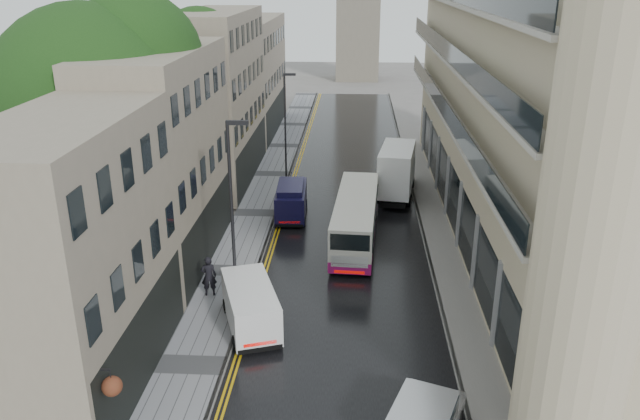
# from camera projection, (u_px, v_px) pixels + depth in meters

# --- Properties ---
(road) EXTENTS (9.00, 85.00, 0.02)m
(road) POSITION_uv_depth(u_px,v_px,m) (347.00, 216.00, 39.77)
(road) COLOR black
(road) RESTS_ON ground
(left_sidewalk) EXTENTS (2.70, 85.00, 0.12)m
(left_sidewalk) POSITION_uv_depth(u_px,v_px,m) (256.00, 213.00, 40.07)
(left_sidewalk) COLOR gray
(left_sidewalk) RESTS_ON ground
(right_sidewalk) EXTENTS (1.80, 85.00, 0.12)m
(right_sidewalk) POSITION_uv_depth(u_px,v_px,m) (432.00, 217.00, 39.47)
(right_sidewalk) COLOR slate
(right_sidewalk) RESTS_ON ground
(old_shop_row) EXTENTS (4.50, 56.00, 12.00)m
(old_shop_row) POSITION_uv_depth(u_px,v_px,m) (204.00, 113.00, 40.47)
(old_shop_row) COLOR gray
(old_shop_row) RESTS_ON ground
(modern_block) EXTENTS (8.00, 40.00, 14.00)m
(modern_block) POSITION_uv_depth(u_px,v_px,m) (530.00, 115.00, 35.32)
(modern_block) COLOR #BCA88B
(modern_block) RESTS_ON ground
(tree_near) EXTENTS (10.56, 10.56, 13.89)m
(tree_near) POSITION_uv_depth(u_px,v_px,m) (95.00, 136.00, 30.97)
(tree_near) COLOR black
(tree_near) RESTS_ON ground
(tree_far) EXTENTS (9.24, 9.24, 12.46)m
(tree_far) POSITION_uv_depth(u_px,v_px,m) (174.00, 100.00, 43.33)
(tree_far) COLOR black
(tree_far) RESTS_ON ground
(cream_bus) EXTENTS (2.77, 9.81, 2.65)m
(cream_bus) POSITION_uv_depth(u_px,v_px,m) (334.00, 237.00, 33.25)
(cream_bus) COLOR silver
(cream_bus) RESTS_ON road
(white_lorry) EXTENTS (3.11, 7.25, 3.68)m
(white_lorry) POSITION_uv_depth(u_px,v_px,m) (380.00, 177.00, 41.27)
(white_lorry) COLOR white
(white_lorry) RESTS_ON road
(white_van) EXTENTS (3.27, 4.89, 2.04)m
(white_van) POSITION_uv_depth(u_px,v_px,m) (235.00, 329.00, 25.32)
(white_van) COLOR white
(white_van) RESTS_ON road
(navy_van) EXTENTS (2.00, 4.59, 2.30)m
(navy_van) POSITION_uv_depth(u_px,v_px,m) (276.00, 208.00, 37.89)
(navy_van) COLOR #110E34
(navy_van) RESTS_ON road
(pedestrian) EXTENTS (0.81, 0.61, 2.00)m
(pedestrian) POSITION_uv_depth(u_px,v_px,m) (209.00, 276.00, 29.52)
(pedestrian) COLOR black
(pedestrian) RESTS_ON left_sidewalk
(lamp_post_near) EXTENTS (0.97, 0.25, 8.59)m
(lamp_post_near) POSITION_uv_depth(u_px,v_px,m) (232.00, 216.00, 27.77)
(lamp_post_near) COLOR black
(lamp_post_near) RESTS_ON left_sidewalk
(lamp_post_far) EXTENTS (0.88, 0.24, 7.72)m
(lamp_post_far) POSITION_uv_depth(u_px,v_px,m) (285.00, 127.00, 45.49)
(lamp_post_far) COLOR black
(lamp_post_far) RESTS_ON left_sidewalk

